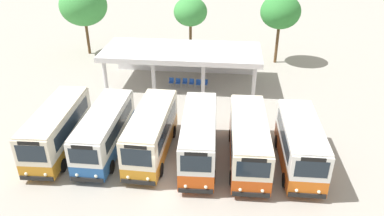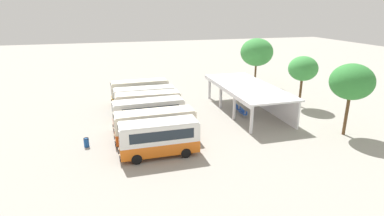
{
  "view_description": "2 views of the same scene",
  "coord_description": "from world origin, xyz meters",
  "px_view_note": "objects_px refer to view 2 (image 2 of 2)",
  "views": [
    {
      "loc": [
        3.0,
        -17.78,
        14.74
      ],
      "look_at": [
        0.36,
        6.78,
        1.65
      ],
      "focal_mm": 34.21,
      "sensor_mm": 36.0,
      "label": 1
    },
    {
      "loc": [
        32.7,
        -1.43,
        12.69
      ],
      "look_at": [
        -0.8,
        7.86,
        1.32
      ],
      "focal_mm": 28.84,
      "sensor_mm": 36.0,
      "label": 2
    }
  ],
  "objects_px": {
    "city_bus_nearest_orange": "(140,91)",
    "waiting_chair_end_by_column": "(235,106)",
    "city_bus_middle_cream": "(148,105)",
    "litter_bin_apron": "(86,142)",
    "city_bus_fourth_amber": "(149,113)",
    "waiting_chair_second_from_end": "(237,108)",
    "city_bus_fifth_blue": "(155,125)",
    "city_bus_far_end_green": "(159,137)",
    "waiting_chair_far_end_seat": "(246,114)",
    "city_bus_second_in_row": "(145,98)",
    "waiting_chair_fifth_seat": "(243,112)",
    "waiting_chair_fourth_seat": "(241,111)",
    "waiting_chair_middle_seat": "(239,109)"
  },
  "relations": [
    {
      "from": "city_bus_fourth_amber",
      "to": "city_bus_fifth_blue",
      "type": "xyz_separation_m",
      "value": [
        3.25,
        0.18,
        -0.1
      ]
    },
    {
      "from": "city_bus_second_in_row",
      "to": "city_bus_fifth_blue",
      "type": "relative_size",
      "value": 0.98
    },
    {
      "from": "city_bus_nearest_orange",
      "to": "city_bus_fifth_blue",
      "type": "height_order",
      "value": "city_bus_nearest_orange"
    },
    {
      "from": "waiting_chair_second_from_end",
      "to": "city_bus_second_in_row",
      "type": "bearing_deg",
      "value": -106.99
    },
    {
      "from": "city_bus_second_in_row",
      "to": "city_bus_fifth_blue",
      "type": "bearing_deg",
      "value": -1.2
    },
    {
      "from": "waiting_chair_fifth_seat",
      "to": "city_bus_nearest_orange",
      "type": "bearing_deg",
      "value": -127.15
    },
    {
      "from": "city_bus_middle_cream",
      "to": "city_bus_fourth_amber",
      "type": "xyz_separation_m",
      "value": [
        3.25,
        -0.38,
        0.03
      ]
    },
    {
      "from": "city_bus_second_in_row",
      "to": "waiting_chair_end_by_column",
      "type": "relative_size",
      "value": 9.05
    },
    {
      "from": "city_bus_second_in_row",
      "to": "waiting_chair_second_from_end",
      "type": "relative_size",
      "value": 9.05
    },
    {
      "from": "city_bus_fourth_amber",
      "to": "waiting_chair_fifth_seat",
      "type": "relative_size",
      "value": 8.95
    },
    {
      "from": "city_bus_fifth_blue",
      "to": "waiting_chair_second_from_end",
      "type": "height_order",
      "value": "city_bus_fifth_blue"
    },
    {
      "from": "waiting_chair_end_by_column",
      "to": "city_bus_far_end_green",
      "type": "bearing_deg",
      "value": -48.86
    },
    {
      "from": "city_bus_fifth_blue",
      "to": "waiting_chair_far_end_seat",
      "type": "relative_size",
      "value": 9.27
    },
    {
      "from": "waiting_chair_middle_seat",
      "to": "waiting_chair_far_end_seat",
      "type": "xyz_separation_m",
      "value": [
        1.97,
        -0.08,
        0.0
      ]
    },
    {
      "from": "city_bus_middle_cream",
      "to": "city_bus_nearest_orange",
      "type": "bearing_deg",
      "value": -177.97
    },
    {
      "from": "city_bus_second_in_row",
      "to": "waiting_chair_fifth_seat",
      "type": "relative_size",
      "value": 9.05
    },
    {
      "from": "city_bus_fifth_blue",
      "to": "waiting_chair_far_end_seat",
      "type": "height_order",
      "value": "city_bus_fifth_blue"
    },
    {
      "from": "waiting_chair_second_from_end",
      "to": "city_bus_fifth_blue",
      "type": "bearing_deg",
      "value": -61.1
    },
    {
      "from": "waiting_chair_end_by_column",
      "to": "waiting_chair_middle_seat",
      "type": "xyz_separation_m",
      "value": [
        1.32,
        0.0,
        0.0
      ]
    },
    {
      "from": "waiting_chair_fifth_seat",
      "to": "city_bus_middle_cream",
      "type": "bearing_deg",
      "value": -100.91
    },
    {
      "from": "city_bus_middle_cream",
      "to": "litter_bin_apron",
      "type": "distance_m",
      "value": 9.22
    },
    {
      "from": "waiting_chair_second_from_end",
      "to": "waiting_chair_far_end_seat",
      "type": "xyz_separation_m",
      "value": [
        2.63,
        0.02,
        0.0
      ]
    },
    {
      "from": "city_bus_fourth_amber",
      "to": "city_bus_middle_cream",
      "type": "bearing_deg",
      "value": 173.26
    },
    {
      "from": "city_bus_far_end_green",
      "to": "waiting_chair_far_end_seat",
      "type": "height_order",
      "value": "city_bus_far_end_green"
    },
    {
      "from": "waiting_chair_second_from_end",
      "to": "waiting_chair_middle_seat",
      "type": "relative_size",
      "value": 1.0
    },
    {
      "from": "waiting_chair_second_from_end",
      "to": "waiting_chair_far_end_seat",
      "type": "relative_size",
      "value": 1.0
    },
    {
      "from": "city_bus_fifth_blue",
      "to": "waiting_chair_end_by_column",
      "type": "distance_m",
      "value": 13.54
    },
    {
      "from": "waiting_chair_far_end_seat",
      "to": "litter_bin_apron",
      "type": "relative_size",
      "value": 0.96
    },
    {
      "from": "litter_bin_apron",
      "to": "city_bus_fourth_amber",
      "type": "bearing_deg",
      "value": 114.05
    },
    {
      "from": "waiting_chair_end_by_column",
      "to": "litter_bin_apron",
      "type": "xyz_separation_m",
      "value": [
        6.58,
        -18.11,
        -0.07
      ]
    },
    {
      "from": "city_bus_nearest_orange",
      "to": "litter_bin_apron",
      "type": "height_order",
      "value": "city_bus_nearest_orange"
    },
    {
      "from": "waiting_chair_second_from_end",
      "to": "litter_bin_apron",
      "type": "distance_m",
      "value": 18.96
    },
    {
      "from": "city_bus_fourth_amber",
      "to": "litter_bin_apron",
      "type": "xyz_separation_m",
      "value": [
        2.85,
        -6.39,
        -1.38
      ]
    },
    {
      "from": "city_bus_fifth_blue",
      "to": "city_bus_fourth_amber",
      "type": "bearing_deg",
      "value": -176.85
    },
    {
      "from": "city_bus_nearest_orange",
      "to": "waiting_chair_fifth_seat",
      "type": "bearing_deg",
      "value": 52.85
    },
    {
      "from": "city_bus_middle_cream",
      "to": "waiting_chair_fourth_seat",
      "type": "xyz_separation_m",
      "value": [
        1.5,
        11.28,
        -1.28
      ]
    },
    {
      "from": "city_bus_nearest_orange",
      "to": "city_bus_second_in_row",
      "type": "distance_m",
      "value": 3.26
    },
    {
      "from": "city_bus_fifth_blue",
      "to": "litter_bin_apron",
      "type": "height_order",
      "value": "city_bus_fifth_blue"
    },
    {
      "from": "waiting_chair_second_from_end",
      "to": "waiting_chair_fifth_seat",
      "type": "distance_m",
      "value": 1.98
    },
    {
      "from": "city_bus_nearest_orange",
      "to": "waiting_chair_end_by_column",
      "type": "xyz_separation_m",
      "value": [
        6.03,
        11.56,
        -1.28
      ]
    },
    {
      "from": "city_bus_fourth_amber",
      "to": "waiting_chair_far_end_seat",
      "type": "xyz_separation_m",
      "value": [
        -0.43,
        11.64,
        -1.32
      ]
    },
    {
      "from": "waiting_chair_fifth_seat",
      "to": "waiting_chair_far_end_seat",
      "type": "height_order",
      "value": "same"
    },
    {
      "from": "city_bus_nearest_orange",
      "to": "city_bus_far_end_green",
      "type": "height_order",
      "value": "city_bus_nearest_orange"
    },
    {
      "from": "waiting_chair_fifth_seat",
      "to": "litter_bin_apron",
      "type": "bearing_deg",
      "value": -77.62
    },
    {
      "from": "city_bus_fourth_amber",
      "to": "waiting_chair_second_from_end",
      "type": "height_order",
      "value": "city_bus_fourth_amber"
    },
    {
      "from": "city_bus_middle_cream",
      "to": "waiting_chair_far_end_seat",
      "type": "height_order",
      "value": "city_bus_middle_cream"
    },
    {
      "from": "waiting_chair_end_by_column",
      "to": "waiting_chair_second_from_end",
      "type": "bearing_deg",
      "value": -8.34
    },
    {
      "from": "city_bus_fourth_amber",
      "to": "waiting_chair_second_from_end",
      "type": "xyz_separation_m",
      "value": [
        -3.07,
        11.62,
        -1.32
      ]
    },
    {
      "from": "waiting_chair_second_from_end",
      "to": "waiting_chair_far_end_seat",
      "type": "height_order",
      "value": "same"
    },
    {
      "from": "city_bus_fourth_amber",
      "to": "litter_bin_apron",
      "type": "relative_size",
      "value": 8.55
    }
  ]
}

